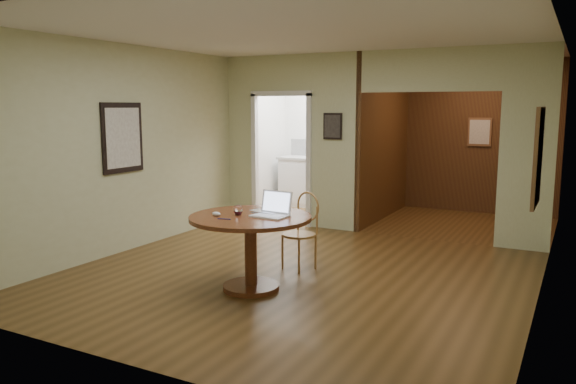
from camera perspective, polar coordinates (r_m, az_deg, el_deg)
The scene contains 11 objects.
floor at distance 6.39m, azimuth 0.49°, elevation -8.61°, with size 5.00×5.00×0.00m, color #4A3215.
room_shell at distance 9.14m, azimuth 6.84°, elevation 4.80°, with size 5.20×7.50×5.00m.
dining_table at distance 5.83m, azimuth -3.82°, elevation -4.39°, with size 1.26×1.26×0.79m.
chair at distance 6.60m, azimuth 1.49°, elevation -3.50°, with size 0.49×0.49×0.91m.
open_laptop at distance 5.76m, azimuth -1.56°, elevation -1.79°, with size 0.37×0.33×0.25m.
closed_laptop at distance 5.87m, azimuth -2.77°, elevation -2.13°, with size 0.32×0.21×0.03m, color silver.
mouse at distance 5.80m, azimuth -7.30°, elevation -2.22°, with size 0.10×0.06×0.04m, color white.
wine_glass at distance 5.82m, azimuth -5.09°, elevation -1.82°, with size 0.10×0.10×0.11m, color white, non-canonical shape.
pen at distance 5.63m, azimuth -6.51°, elevation -2.73°, with size 0.01×0.01×0.14m, color #0C1255.
kitchen_cabinet at distance 10.57m, azimuth 4.45°, elevation 0.92°, with size 2.06×0.60×0.94m.
grocery_bag at distance 10.41m, azimuth 5.82°, elevation 4.10°, with size 0.26×0.22×0.26m, color beige.
Camera 1 is at (2.80, -5.42, 1.91)m, focal length 35.00 mm.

